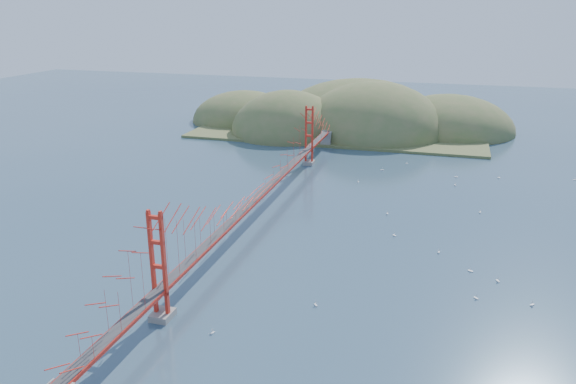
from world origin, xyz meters
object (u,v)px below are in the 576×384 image
(bridge, at_px, (259,171))
(sailboat_0, at_px, (439,252))
(sailboat_1, at_px, (394,235))
(sailboat_2, at_px, (470,270))

(bridge, height_order, sailboat_0, bridge)
(sailboat_1, height_order, sailboat_2, sailboat_2)
(bridge, distance_m, sailboat_0, 27.94)
(sailboat_1, relative_size, sailboat_0, 1.08)
(sailboat_0, distance_m, sailboat_2, 5.84)
(sailboat_0, bearing_deg, sailboat_1, 146.81)
(sailboat_1, bearing_deg, sailboat_0, -33.19)
(bridge, relative_size, sailboat_2, 130.02)
(sailboat_1, distance_m, sailboat_2, 12.98)
(bridge, height_order, sailboat_1, bridge)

